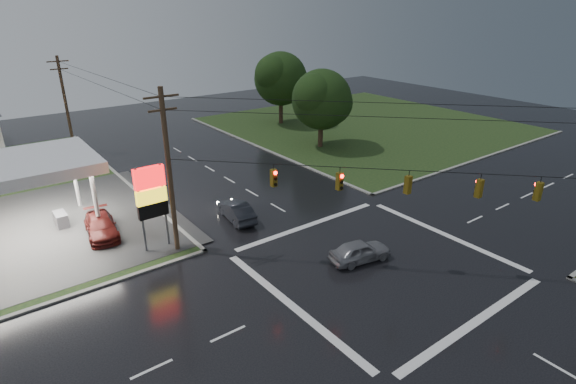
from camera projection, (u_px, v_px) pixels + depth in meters
ground at (378, 265)px, 28.84m from camera, size 120.00×120.00×0.00m
grass_ne at (367, 125)px, 62.43m from camera, size 36.00×36.00×0.08m
pylon_sign at (151, 194)px, 29.25m from camera, size 2.00×0.35×6.00m
utility_pole_nw at (169, 171)px, 28.41m from camera, size 2.20×0.32×11.00m
utility_pole_n at (66, 103)px, 49.57m from camera, size 2.20×0.32×10.50m
traffic_signals at (386, 170)px, 26.34m from camera, size 26.87×26.87×1.47m
tree_ne_near at (322, 100)px, 50.78m from camera, size 7.99×6.80×8.98m
tree_ne_far at (282, 79)px, 61.08m from camera, size 8.46×7.20×9.80m
car_north at (237, 211)px, 34.66m from camera, size 2.11×4.59×1.46m
car_crossing at (360, 251)px, 29.05m from camera, size 4.35×2.39×1.40m
car_pump at (101, 226)px, 32.25m from camera, size 2.67×5.18×1.44m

